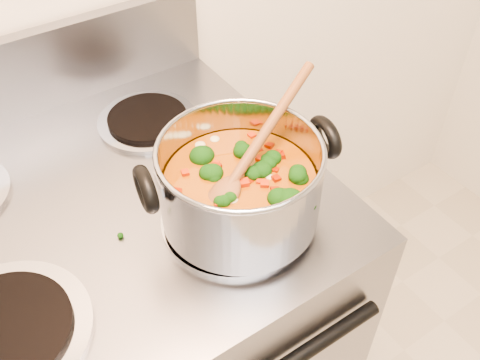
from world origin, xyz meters
The scene contains 4 objects.
electric_range centered at (-0.02, 1.16, 0.47)m, with size 0.77×0.69×1.08m.
stockpot centered at (0.17, 1.00, 1.00)m, with size 0.31×0.24×0.15m.
wooden_spoon centered at (0.19, 1.01, 1.04)m, with size 0.27×0.14×0.12m.
cooktop_crumbs centered at (0.15, 1.19, 0.92)m, with size 0.08×0.07×0.01m.
Camera 1 is at (-0.14, 0.53, 1.56)m, focal length 40.00 mm.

